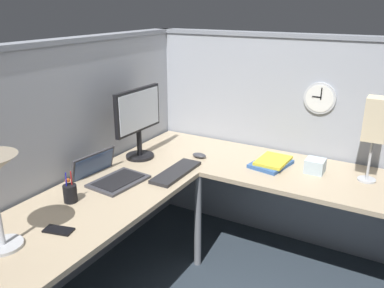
# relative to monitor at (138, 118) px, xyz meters

# --- Properties ---
(ground_plane) EXTENTS (6.80, 6.80, 0.00)m
(ground_plane) POSITION_rel_monitor_xyz_m (-0.17, -0.64, -1.02)
(ground_plane) COLOR #2D3842
(cubicle_wall_back) EXTENTS (2.57, 0.12, 1.58)m
(cubicle_wall_back) POSITION_rel_monitor_xyz_m (-0.53, 0.23, -0.23)
(cubicle_wall_back) COLOR #999EA8
(cubicle_wall_back) RESTS_ON ground
(cubicle_wall_right) EXTENTS (0.12, 2.37, 1.58)m
(cubicle_wall_right) POSITION_rel_monitor_xyz_m (0.70, -0.90, -0.23)
(cubicle_wall_right) COLOR #999EA8
(cubicle_wall_right) RESTS_ON ground
(desk) EXTENTS (2.35, 2.15, 0.73)m
(desk) POSITION_rel_monitor_xyz_m (-0.31, -0.69, -0.39)
(desk) COLOR tan
(desk) RESTS_ON ground
(monitor) EXTENTS (0.46, 0.20, 0.50)m
(monitor) POSITION_rel_monitor_xyz_m (0.00, 0.00, 0.00)
(monitor) COLOR black
(monitor) RESTS_ON desk
(laptop) EXTENTS (0.37, 0.41, 0.22)m
(laptop) POSITION_rel_monitor_xyz_m (-0.40, -0.04, -0.27)
(laptop) COLOR #38383D
(laptop) RESTS_ON desk
(keyboard) EXTENTS (0.43, 0.14, 0.02)m
(keyboard) POSITION_rel_monitor_xyz_m (-0.12, -0.38, -0.28)
(keyboard) COLOR #232326
(keyboard) RESTS_ON desk
(computer_mouse) EXTENTS (0.06, 0.10, 0.03)m
(computer_mouse) POSITION_rel_monitor_xyz_m (0.21, -0.37, -0.28)
(computer_mouse) COLOR #38383D
(computer_mouse) RESTS_ON desk
(pen_cup) EXTENTS (0.08, 0.08, 0.18)m
(pen_cup) POSITION_rel_monitor_xyz_m (-0.74, -0.07, -0.24)
(pen_cup) COLOR black
(pen_cup) RESTS_ON desk
(cell_phone) EXTENTS (0.10, 0.16, 0.01)m
(cell_phone) POSITION_rel_monitor_xyz_m (-0.99, -0.24, -0.29)
(cell_phone) COLOR black
(cell_phone) RESTS_ON desk
(book_stack) EXTENTS (0.31, 0.26, 0.04)m
(book_stack) POSITION_rel_monitor_xyz_m (0.32, -0.87, -0.27)
(book_stack) COLOR #335999
(book_stack) RESTS_ON desk
(desk_lamp_paper) EXTENTS (0.13, 0.13, 0.53)m
(desk_lamp_paper) POSITION_rel_monitor_xyz_m (0.38, -1.47, 0.09)
(desk_lamp_paper) COLOR #B7BABF
(desk_lamp_paper) RESTS_ON desk
(tissue_box) EXTENTS (0.12, 0.12, 0.09)m
(tissue_box) POSITION_rel_monitor_xyz_m (0.35, -1.15, -0.25)
(tissue_box) COLOR silver
(tissue_box) RESTS_ON desk
(wall_clock) EXTENTS (0.04, 0.22, 0.22)m
(wall_clock) POSITION_rel_monitor_xyz_m (0.65, -1.08, 0.13)
(wall_clock) COLOR #B7BABF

